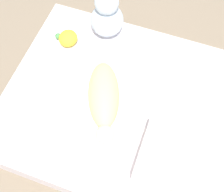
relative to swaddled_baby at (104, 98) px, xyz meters
The scene contains 7 objects.
ground_plane 0.24m from the swaddled_baby, 148.94° to the right, with size 12.00×12.00×0.00m, color #7A6B56.
bed_mattress 0.17m from the swaddled_baby, 148.94° to the right, with size 1.29×1.09×0.16m.
burp_cloth 0.22m from the swaddled_baby, 114.69° to the left, with size 0.22×0.14×0.02m.
swaddled_baby is the anchor object (origin of this frame).
pillow 0.48m from the swaddled_baby, 155.46° to the left, with size 0.32×0.32×0.11m.
bunny_plush 0.52m from the swaddled_baby, 71.77° to the right, with size 0.20×0.20×0.36m.
turtle_plush 0.48m from the swaddled_baby, 42.13° to the right, with size 0.14×0.12×0.08m.
Camera 1 is at (-0.23, 0.77, 1.71)m, focal length 50.00 mm.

